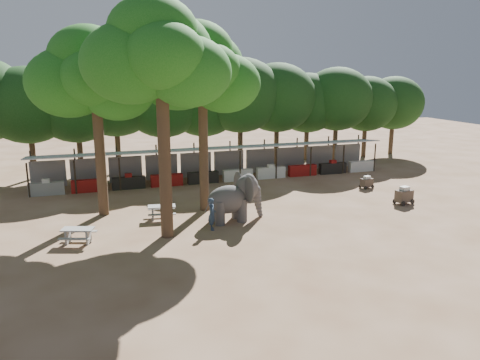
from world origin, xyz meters
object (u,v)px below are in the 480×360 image
object	(u,v)px
cart_back	(367,182)
yard_tree_center	(157,55)
handler	(212,214)
picnic_table_near	(78,234)
picnic_table_far	(162,210)
cart_front	(404,195)
yard_tree_left	(92,76)
elephant	(235,198)
yard_tree_back	(199,70)

from	to	relation	value
cart_back	yard_tree_center	bearing A→B (deg)	-171.04
handler	picnic_table_near	xyz separation A→B (m)	(-6.94, 0.09, -0.38)
picnic_table_far	cart_front	distance (m)	15.58
cart_back	yard_tree_left	bearing A→B (deg)	171.34
handler	picnic_table_far	world-z (taller)	handler
elephant	cart_front	bearing A→B (deg)	-7.57
yard_tree_back	handler	distance (m)	8.59
yard_tree_back	picnic_table_far	world-z (taller)	yard_tree_back
elephant	picnic_table_near	world-z (taller)	elephant
yard_tree_back	picnic_table_far	size ratio (longest dim) A/B	6.47
cart_front	picnic_table_near	bearing A→B (deg)	170.37
yard_tree_back	handler	size ratio (longest dim) A/B	6.37
handler	cart_back	distance (m)	14.23
handler	cart_back	world-z (taller)	handler
picnic_table_far	cart_front	world-z (taller)	cart_front
elephant	handler	distance (m)	2.07
yard_tree_center	elephant	world-z (taller)	yard_tree_center
yard_tree_left	picnic_table_near	distance (m)	9.15
handler	picnic_table_near	size ratio (longest dim) A/B	0.93
yard_tree_left	yard_tree_center	bearing A→B (deg)	-59.04
yard_tree_center	elephant	xyz separation A→B (m)	(4.32, 1.25, -7.86)
yard_tree_back	elephant	bearing A→B (deg)	-64.40
yard_tree_left	cart_front	xyz separation A→B (m)	(18.81, -3.91, -7.62)
picnic_table_far	cart_back	bearing A→B (deg)	16.79
cart_front	cart_back	bearing A→B (deg)	77.41
handler	yard_tree_back	bearing A→B (deg)	3.86
elephant	yard_tree_center	bearing A→B (deg)	-170.61
cart_back	elephant	bearing A→B (deg)	-170.01
picnic_table_near	cart_front	size ratio (longest dim) A/B	1.44
yard_tree_left	handler	bearing A→B (deg)	-40.82
yard_tree_center	yard_tree_back	xyz separation A→B (m)	(3.00, 4.00, -0.67)
yard_tree_center	picnic_table_far	bearing A→B (deg)	83.39
elephant	picnic_table_far	world-z (taller)	elephant
yard_tree_back	cart_front	distance (m)	15.36
handler	picnic_table_near	bearing A→B (deg)	98.31
yard_tree_center	picnic_table_near	world-z (taller)	yard_tree_center
handler	cart_front	xyz separation A→B (m)	(13.16, 0.97, -0.32)
yard_tree_back	cart_back	xyz separation A→B (m)	(12.84, 1.44, -8.09)
picnic_table_far	handler	bearing A→B (deg)	-42.54
handler	picnic_table_far	xyz separation A→B (m)	(-2.32, 2.75, -0.37)
yard_tree_back	picnic_table_near	xyz separation A→B (m)	(-7.29, -3.79, -8.03)
yard_tree_left	picnic_table_far	world-z (taller)	yard_tree_left
yard_tree_center	handler	world-z (taller)	yard_tree_center
yard_tree_left	cart_back	world-z (taller)	yard_tree_left
yard_tree_center	handler	bearing A→B (deg)	2.62
picnic_table_far	cart_front	xyz separation A→B (m)	(15.47, -1.78, 0.06)
yard_tree_left	handler	distance (m)	10.45
elephant	yard_tree_back	bearing A→B (deg)	108.82
yard_tree_back	picnic_table_near	bearing A→B (deg)	-152.53
handler	yard_tree_center	bearing A→B (deg)	101.65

